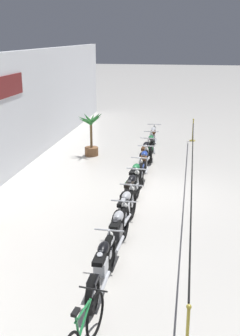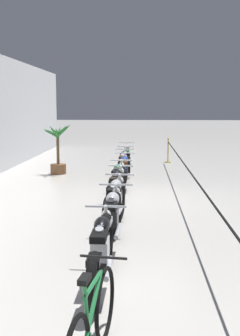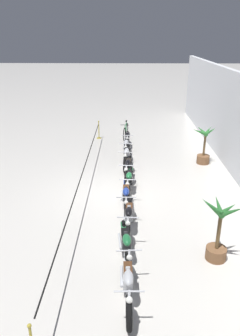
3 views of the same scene
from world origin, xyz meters
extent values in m
plane|color=silver|center=(0.00, 0.00, 0.00)|extent=(120.00, 120.00, 0.00)
torus|color=black|center=(-4.62, 0.51, 0.36)|extent=(0.72, 0.13, 0.72)
torus|color=black|center=(-6.10, 0.53, 0.36)|extent=(0.72, 0.13, 0.72)
cylinder|color=silver|center=(-4.62, 0.51, 0.36)|extent=(0.17, 0.08, 0.17)
cylinder|color=silver|center=(-6.10, 0.53, 0.36)|extent=(0.17, 0.08, 0.17)
cylinder|color=silver|center=(-4.53, 0.51, 0.64)|extent=(0.30, 0.06, 0.59)
cube|color=silver|center=(-5.41, 0.52, 0.52)|extent=(0.36, 0.22, 0.26)
cylinder|color=silver|center=(-5.37, 0.52, 0.72)|extent=(0.18, 0.11, 0.24)
cylinder|color=silver|center=(-5.45, 0.52, 0.72)|extent=(0.18, 0.11, 0.24)
cylinder|color=silver|center=(-5.71, 0.38, 0.38)|extent=(0.70, 0.08, 0.07)
cube|color=#47474C|center=(-5.36, 0.52, 0.38)|extent=(1.18, 0.07, 0.06)
ellipsoid|color=black|center=(-5.18, 0.51, 0.78)|extent=(0.46, 0.23, 0.22)
cube|color=black|center=(-5.54, 0.52, 0.74)|extent=(0.40, 0.21, 0.09)
cube|color=black|center=(-6.05, 0.52, 0.61)|extent=(0.32, 0.16, 0.08)
cylinder|color=silver|center=(-4.64, 0.51, 0.91)|extent=(0.04, 0.62, 0.04)
sphere|color=silver|center=(-4.56, 0.51, 0.77)|extent=(0.14, 0.14, 0.14)
torus|color=black|center=(-3.15, 0.44, 0.41)|extent=(0.83, 0.18, 0.83)
torus|color=black|center=(-4.76, 0.50, 0.41)|extent=(0.83, 0.18, 0.83)
cylinder|color=silver|center=(-3.15, 0.44, 0.41)|extent=(0.19, 0.09, 0.19)
cylinder|color=silver|center=(-4.76, 0.50, 0.41)|extent=(0.19, 0.09, 0.19)
cylinder|color=silver|center=(-3.06, 0.44, 0.70)|extent=(0.31, 0.07, 0.59)
cube|color=#2D2D30|center=(-4.00, 0.47, 0.57)|extent=(0.37, 0.23, 0.26)
cylinder|color=#2D2D30|center=(-3.96, 0.47, 0.77)|extent=(0.18, 0.12, 0.24)
cylinder|color=#2D2D30|center=(-4.04, 0.47, 0.77)|extent=(0.18, 0.12, 0.24)
cylinder|color=silver|center=(-4.31, 0.34, 0.43)|extent=(0.70, 0.09, 0.07)
cube|color=#47474C|center=(-3.95, 0.47, 0.43)|extent=(1.29, 0.10, 0.06)
ellipsoid|color=#B7BABF|center=(-3.77, 0.46, 0.83)|extent=(0.47, 0.24, 0.22)
cube|color=black|center=(-4.13, 0.48, 0.79)|extent=(0.41, 0.21, 0.09)
cube|color=#B7BABF|center=(-4.71, 0.50, 0.70)|extent=(0.33, 0.17, 0.08)
cylinder|color=silver|center=(-3.17, 0.44, 0.96)|extent=(0.06, 0.62, 0.04)
sphere|color=silver|center=(-3.09, 0.44, 0.82)|extent=(0.14, 0.14, 0.14)
torus|color=black|center=(-1.97, 0.44, 0.41)|extent=(0.83, 0.21, 0.82)
torus|color=black|center=(-3.42, 0.56, 0.41)|extent=(0.83, 0.21, 0.82)
cylinder|color=silver|center=(-1.97, 0.44, 0.41)|extent=(0.20, 0.10, 0.19)
cylinder|color=silver|center=(-3.42, 0.56, 0.41)|extent=(0.20, 0.10, 0.19)
cylinder|color=silver|center=(-1.89, 0.43, 0.69)|extent=(0.31, 0.08, 0.59)
cube|color=silver|center=(-2.75, 0.50, 0.57)|extent=(0.38, 0.25, 0.26)
cylinder|color=silver|center=(-2.71, 0.50, 0.77)|extent=(0.19, 0.13, 0.24)
cylinder|color=silver|center=(-2.79, 0.51, 0.77)|extent=(0.19, 0.13, 0.24)
cylinder|color=silver|center=(-3.06, 0.39, 0.43)|extent=(0.70, 0.13, 0.07)
cube|color=black|center=(-2.70, 0.50, 0.43)|extent=(1.16, 0.16, 0.06)
ellipsoid|color=#B7BABF|center=(-2.52, 0.48, 0.83)|extent=(0.48, 0.26, 0.22)
cube|color=black|center=(-2.88, 0.51, 0.79)|extent=(0.42, 0.23, 0.09)
cube|color=#B7BABF|center=(-3.37, 0.56, 0.70)|extent=(0.33, 0.19, 0.08)
cylinder|color=silver|center=(-1.99, 0.44, 0.96)|extent=(0.09, 0.62, 0.04)
sphere|color=silver|center=(-1.92, 0.43, 0.82)|extent=(0.14, 0.14, 0.14)
torus|color=black|center=(-0.50, 0.49, 0.38)|extent=(0.78, 0.18, 0.77)
torus|color=black|center=(-2.06, 0.63, 0.38)|extent=(0.78, 0.18, 0.77)
cylinder|color=silver|center=(-0.50, 0.49, 0.38)|extent=(0.19, 0.10, 0.18)
cylinder|color=silver|center=(-2.06, 0.63, 0.38)|extent=(0.19, 0.10, 0.18)
cylinder|color=silver|center=(-0.41, 0.48, 0.67)|extent=(0.31, 0.08, 0.59)
cube|color=#2D2D30|center=(-1.33, 0.56, 0.54)|extent=(0.38, 0.25, 0.26)
cylinder|color=#2D2D30|center=(-1.29, 0.56, 0.74)|extent=(0.19, 0.13, 0.24)
cylinder|color=#2D2D30|center=(-1.37, 0.56, 0.74)|extent=(0.19, 0.13, 0.24)
cylinder|color=silver|center=(-1.64, 0.45, 0.40)|extent=(0.70, 0.13, 0.07)
cube|color=#47474C|center=(-1.28, 0.56, 0.40)|extent=(1.26, 0.17, 0.06)
ellipsoid|color=black|center=(-1.10, 0.54, 0.80)|extent=(0.48, 0.26, 0.22)
cube|color=black|center=(-1.46, 0.57, 0.76)|extent=(0.42, 0.23, 0.09)
cube|color=black|center=(-2.01, 0.62, 0.66)|extent=(0.33, 0.19, 0.08)
cylinder|color=silver|center=(-0.52, 0.49, 0.93)|extent=(0.09, 0.62, 0.04)
sphere|color=silver|center=(-0.44, 0.48, 0.79)|extent=(0.14, 0.14, 0.14)
torus|color=black|center=(0.77, 0.53, 0.36)|extent=(0.72, 0.18, 0.72)
torus|color=black|center=(-0.91, 0.67, 0.36)|extent=(0.72, 0.18, 0.72)
cylinder|color=silver|center=(0.77, 0.53, 0.36)|extent=(0.17, 0.09, 0.17)
cylinder|color=silver|center=(-0.91, 0.67, 0.36)|extent=(0.17, 0.09, 0.17)
cylinder|color=silver|center=(0.86, 0.53, 0.64)|extent=(0.31, 0.08, 0.59)
cube|color=#2D2D30|center=(-0.12, 0.61, 0.52)|extent=(0.38, 0.25, 0.26)
cylinder|color=#2D2D30|center=(-0.08, 0.60, 0.72)|extent=(0.19, 0.12, 0.24)
cylinder|color=#2D2D30|center=(-0.16, 0.61, 0.72)|extent=(0.19, 0.12, 0.24)
cylinder|color=silver|center=(-0.43, 0.49, 0.38)|extent=(0.70, 0.13, 0.07)
cube|color=#ADAFB5|center=(-0.07, 0.60, 0.38)|extent=(1.35, 0.17, 0.06)
ellipsoid|color=#1E6B38|center=(0.11, 0.59, 0.78)|extent=(0.48, 0.26, 0.22)
cube|color=black|center=(-0.25, 0.62, 0.74)|extent=(0.41, 0.23, 0.09)
cube|color=#1E6B38|center=(-0.86, 0.67, 0.61)|extent=(0.33, 0.18, 0.08)
cylinder|color=silver|center=(0.75, 0.54, 0.91)|extent=(0.09, 0.62, 0.04)
sphere|color=silver|center=(0.83, 0.53, 0.77)|extent=(0.14, 0.14, 0.14)
torus|color=black|center=(2.19, 0.49, 0.40)|extent=(0.80, 0.13, 0.80)
torus|color=black|center=(0.50, 0.48, 0.40)|extent=(0.80, 0.13, 0.80)
cylinder|color=silver|center=(2.19, 0.49, 0.40)|extent=(0.19, 0.08, 0.19)
cylinder|color=silver|center=(0.50, 0.48, 0.40)|extent=(0.19, 0.08, 0.19)
cylinder|color=silver|center=(2.28, 0.49, 0.68)|extent=(0.30, 0.06, 0.59)
cube|color=#2D2D30|center=(1.30, 0.48, 0.56)|extent=(0.36, 0.22, 0.26)
cylinder|color=#2D2D30|center=(1.34, 0.48, 0.76)|extent=(0.18, 0.11, 0.24)
cylinder|color=#2D2D30|center=(1.26, 0.48, 0.76)|extent=(0.18, 0.11, 0.24)
cylinder|color=silver|center=(1.00, 0.34, 0.42)|extent=(0.70, 0.08, 0.07)
cube|color=#ADAFB5|center=(1.35, 0.48, 0.42)|extent=(1.35, 0.07, 0.06)
ellipsoid|color=navy|center=(1.53, 0.49, 0.82)|extent=(0.46, 0.22, 0.22)
cube|color=#4C2D19|center=(1.17, 0.48, 0.78)|extent=(0.40, 0.20, 0.09)
cube|color=navy|center=(0.55, 0.48, 0.68)|extent=(0.32, 0.16, 0.08)
cylinder|color=silver|center=(2.17, 0.49, 0.95)|extent=(0.04, 0.62, 0.04)
sphere|color=silver|center=(2.25, 0.49, 0.81)|extent=(0.14, 0.14, 0.14)
torus|color=black|center=(3.39, 0.55, 0.39)|extent=(0.79, 0.14, 0.79)
torus|color=black|center=(1.90, 0.61, 0.39)|extent=(0.79, 0.14, 0.79)
cylinder|color=silver|center=(3.39, 0.55, 0.39)|extent=(0.19, 0.09, 0.19)
cylinder|color=silver|center=(1.90, 0.61, 0.39)|extent=(0.19, 0.09, 0.19)
cylinder|color=silver|center=(3.48, 0.55, 0.68)|extent=(0.31, 0.07, 0.59)
cube|color=silver|center=(2.59, 0.58, 0.55)|extent=(0.37, 0.23, 0.26)
cylinder|color=silver|center=(2.63, 0.58, 0.75)|extent=(0.18, 0.12, 0.24)
cylinder|color=silver|center=(2.55, 0.58, 0.75)|extent=(0.18, 0.12, 0.24)
cylinder|color=silver|center=(2.29, 0.45, 0.41)|extent=(0.70, 0.10, 0.07)
cube|color=black|center=(2.64, 0.58, 0.41)|extent=(1.19, 0.11, 0.06)
ellipsoid|color=black|center=(2.82, 0.57, 0.81)|extent=(0.47, 0.24, 0.22)
cube|color=#4C2D19|center=(2.46, 0.59, 0.77)|extent=(0.41, 0.22, 0.09)
cube|color=black|center=(1.95, 0.61, 0.68)|extent=(0.33, 0.17, 0.08)
cylinder|color=silver|center=(3.37, 0.55, 0.94)|extent=(0.06, 0.62, 0.04)
sphere|color=silver|center=(3.45, 0.55, 0.80)|extent=(0.14, 0.14, 0.14)
torus|color=black|center=(4.81, 0.58, 0.34)|extent=(0.69, 0.18, 0.69)
torus|color=black|center=(3.18, 0.43, 0.34)|extent=(0.69, 0.18, 0.69)
cylinder|color=silver|center=(4.81, 0.58, 0.34)|extent=(0.17, 0.09, 0.16)
cylinder|color=silver|center=(3.18, 0.43, 0.34)|extent=(0.17, 0.09, 0.16)
cylinder|color=silver|center=(4.90, 0.59, 0.63)|extent=(0.31, 0.08, 0.59)
cube|color=#2D2D30|center=(3.95, 0.50, 0.50)|extent=(0.38, 0.25, 0.26)
cylinder|color=#2D2D30|center=(3.99, 0.50, 0.70)|extent=(0.19, 0.13, 0.24)
cylinder|color=#2D2D30|center=(3.91, 0.50, 0.70)|extent=(0.19, 0.13, 0.24)
cylinder|color=silver|center=(3.66, 0.33, 0.36)|extent=(0.70, 0.14, 0.07)
cube|color=#47474C|center=(4.00, 0.50, 0.36)|extent=(1.31, 0.18, 0.06)
ellipsoid|color=#1E6B38|center=(4.18, 0.52, 0.76)|extent=(0.48, 0.26, 0.22)
cube|color=black|center=(3.82, 0.49, 0.72)|extent=(0.42, 0.24, 0.09)
cube|color=#1E6B38|center=(3.23, 0.43, 0.59)|extent=(0.33, 0.19, 0.08)
cylinder|color=silver|center=(4.79, 0.58, 0.89)|extent=(0.09, 0.62, 0.04)
sphere|color=silver|center=(4.87, 0.59, 0.75)|extent=(0.14, 0.14, 0.14)
torus|color=black|center=(6.17, 0.58, 0.37)|extent=(0.75, 0.14, 0.74)
torus|color=black|center=(4.71, 0.53, 0.37)|extent=(0.75, 0.14, 0.74)
cylinder|color=silver|center=(6.17, 0.58, 0.37)|extent=(0.18, 0.09, 0.17)
cylinder|color=silver|center=(4.71, 0.53, 0.37)|extent=(0.18, 0.09, 0.17)
cylinder|color=silver|center=(6.26, 0.58, 0.65)|extent=(0.30, 0.06, 0.59)
cube|color=silver|center=(5.39, 0.55, 0.53)|extent=(0.37, 0.23, 0.26)
cylinder|color=silver|center=(5.43, 0.56, 0.73)|extent=(0.18, 0.12, 0.24)
cylinder|color=silver|center=(5.35, 0.55, 0.73)|extent=(0.18, 0.12, 0.24)
cylinder|color=silver|center=(5.10, 0.41, 0.39)|extent=(0.70, 0.09, 0.07)
cube|color=#47474C|center=(5.44, 0.56, 0.39)|extent=(1.17, 0.09, 0.06)
ellipsoid|color=#B7BABF|center=(5.62, 0.56, 0.79)|extent=(0.47, 0.23, 0.22)
cube|color=#4C2D19|center=(5.26, 0.55, 0.75)|extent=(0.41, 0.21, 0.09)
cube|color=#B7BABF|center=(4.76, 0.54, 0.64)|extent=(0.32, 0.17, 0.08)
cylinder|color=silver|center=(6.15, 0.58, 0.92)|extent=(0.05, 0.62, 0.04)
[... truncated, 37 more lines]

